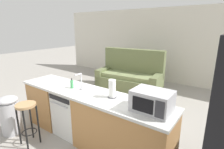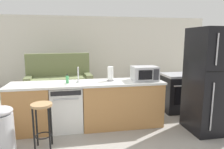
# 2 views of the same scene
# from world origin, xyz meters

# --- Properties ---
(ground_plane) EXTENTS (24.00, 24.00, 0.00)m
(ground_plane) POSITION_xyz_m (0.00, 0.00, 0.00)
(ground_plane) COLOR gray
(wall_back) EXTENTS (10.00, 0.06, 2.60)m
(wall_back) POSITION_xyz_m (0.30, 4.20, 1.30)
(wall_back) COLOR silver
(wall_back) RESTS_ON ground_plane
(kitchen_counter) EXTENTS (2.94, 0.66, 0.90)m
(kitchen_counter) POSITION_xyz_m (0.24, 0.00, 0.42)
(kitchen_counter) COLOR #B77F47
(kitchen_counter) RESTS_ON ground_plane
(dishwasher) EXTENTS (0.58, 0.61, 0.84)m
(dishwasher) POSITION_xyz_m (-0.25, -0.00, 0.42)
(dishwasher) COLOR white
(dishwasher) RESTS_ON ground_plane
(stove_range) EXTENTS (0.76, 0.68, 0.90)m
(stove_range) POSITION_xyz_m (2.35, 0.55, 0.45)
(stove_range) COLOR black
(stove_range) RESTS_ON ground_plane
(refrigerator) EXTENTS (0.72, 0.73, 1.92)m
(refrigerator) POSITION_xyz_m (2.35, -0.55, 0.96)
(refrigerator) COLOR black
(refrigerator) RESTS_ON ground_plane
(microwave) EXTENTS (0.50, 0.37, 0.28)m
(microwave) POSITION_xyz_m (1.28, -0.00, 1.04)
(microwave) COLOR #B7B7BC
(microwave) RESTS_ON kitchen_counter
(sink_faucet) EXTENTS (0.07, 0.18, 0.30)m
(sink_faucet) POSITION_xyz_m (-0.03, 0.02, 1.03)
(sink_faucet) COLOR silver
(sink_faucet) RESTS_ON kitchen_counter
(paper_towel_roll) EXTENTS (0.14, 0.14, 0.28)m
(paper_towel_roll) POSITION_xyz_m (0.60, 0.06, 1.04)
(paper_towel_roll) COLOR #4C4C51
(paper_towel_roll) RESTS_ON kitchen_counter
(soap_bottle) EXTENTS (0.06, 0.06, 0.18)m
(soap_bottle) POSITION_xyz_m (-0.23, -0.01, 0.97)
(soap_bottle) COLOR #4CB266
(soap_bottle) RESTS_ON kitchen_counter
(kettle) EXTENTS (0.21, 0.17, 0.19)m
(kettle) POSITION_xyz_m (2.52, 0.42, 0.99)
(kettle) COLOR red
(kettle) RESTS_ON stove_range
(bar_stool) EXTENTS (0.32, 0.32, 0.74)m
(bar_stool) POSITION_xyz_m (-0.60, -0.69, 0.54)
(bar_stool) COLOR tan
(bar_stool) RESTS_ON ground_plane
(trash_bin) EXTENTS (0.35, 0.35, 0.74)m
(trash_bin) POSITION_xyz_m (-1.18, -0.72, 0.38)
(trash_bin) COLOR #B7B7BC
(trash_bin) RESTS_ON ground_plane
(couch) EXTENTS (2.09, 1.11, 1.27)m
(couch) POSITION_xyz_m (-0.61, 2.72, 0.39)
(couch) COLOR #667047
(couch) RESTS_ON ground_plane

